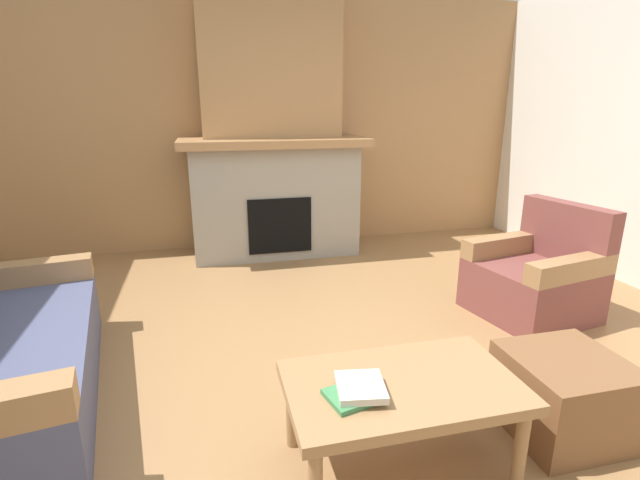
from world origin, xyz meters
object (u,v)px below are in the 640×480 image
at_px(fireplace, 272,144).
at_px(ottoman, 564,395).
at_px(armchair, 536,277).
at_px(coffee_table, 401,392).

height_order(fireplace, ottoman, fireplace).
height_order(fireplace, armchair, fireplace).
bearing_deg(armchair, fireplace, 129.47).
relative_size(fireplace, ottoman, 5.19).
distance_m(fireplace, armchair, 2.82).
bearing_deg(ottoman, fireplace, 105.92).
relative_size(fireplace, armchair, 3.04).
relative_size(coffee_table, ottoman, 1.92).
distance_m(coffee_table, ottoman, 0.89).
xyz_separation_m(fireplace, armchair, (1.71, -2.07, -0.87)).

